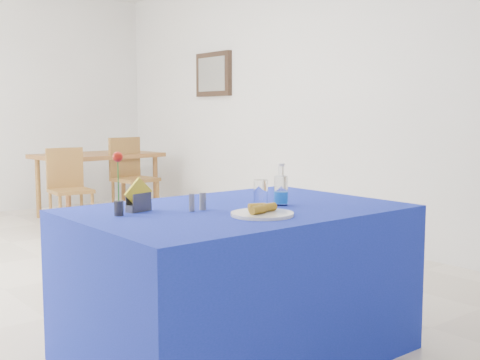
# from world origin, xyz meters

# --- Properties ---
(floor) EXTENTS (7.00, 7.00, 0.00)m
(floor) POSITION_xyz_m (0.00, 0.00, 0.00)
(floor) COLOR beige
(floor) RESTS_ON ground
(room_shell) EXTENTS (7.00, 7.00, 7.00)m
(room_shell) POSITION_xyz_m (0.00, 0.00, 1.75)
(room_shell) COLOR silver
(room_shell) RESTS_ON ground
(picture_frame) EXTENTS (0.06, 0.64, 0.52)m
(picture_frame) POSITION_xyz_m (2.47, 1.60, 1.70)
(picture_frame) COLOR black
(picture_frame) RESTS_ON room_shell
(picture_art) EXTENTS (0.02, 0.52, 0.40)m
(picture_art) POSITION_xyz_m (2.44, 1.60, 1.70)
(picture_art) COLOR #998C66
(picture_art) RESTS_ON room_shell
(plate) EXTENTS (0.29, 0.29, 0.01)m
(plate) POSITION_xyz_m (-0.05, -2.19, 0.77)
(plate) COLOR silver
(plate) RESTS_ON blue_table
(drinking_glass) EXTENTS (0.07, 0.07, 0.13)m
(drinking_glass) POSITION_xyz_m (0.16, -1.93, 0.82)
(drinking_glass) COLOR white
(drinking_glass) RESTS_ON blue_table
(salt_shaker) EXTENTS (0.03, 0.03, 0.08)m
(salt_shaker) POSITION_xyz_m (-0.23, -1.88, 0.80)
(salt_shaker) COLOR slate
(salt_shaker) RESTS_ON blue_table
(pepper_shaker) EXTENTS (0.03, 0.03, 0.08)m
(pepper_shaker) POSITION_xyz_m (-0.17, -1.88, 0.80)
(pepper_shaker) COLOR slate
(pepper_shaker) RESTS_ON blue_table
(blue_table) EXTENTS (1.60, 1.10, 0.76)m
(blue_table) POSITION_xyz_m (0.01, -1.93, 0.38)
(blue_table) COLOR #102597
(blue_table) RESTS_ON floor
(water_bottle) EXTENTS (0.07, 0.07, 0.21)m
(water_bottle) POSITION_xyz_m (0.24, -2.00, 0.83)
(water_bottle) COLOR silver
(water_bottle) RESTS_ON blue_table
(napkin_holder) EXTENTS (0.15, 0.08, 0.16)m
(napkin_holder) POSITION_xyz_m (-0.43, -1.72, 0.81)
(napkin_holder) COLOR #3B3B40
(napkin_holder) RESTS_ON blue_table
(rose_vase) EXTENTS (0.05, 0.05, 0.30)m
(rose_vase) POSITION_xyz_m (-0.57, -1.77, 0.90)
(rose_vase) COLOR #232428
(rose_vase) RESTS_ON blue_table
(oak_table) EXTENTS (1.48, 1.04, 0.76)m
(oak_table) POSITION_xyz_m (1.37, 2.48, 0.68)
(oak_table) COLOR #99582C
(oak_table) RESTS_ON floor
(chair_bg_left) EXTENTS (0.42, 0.42, 0.87)m
(chair_bg_left) POSITION_xyz_m (0.68, 1.75, 0.50)
(chair_bg_left) COLOR brown
(chair_bg_left) RESTS_ON floor
(chair_bg_right) EXTENTS (0.48, 0.48, 0.96)m
(chair_bg_right) POSITION_xyz_m (1.55, 1.99, 0.55)
(chair_bg_right) COLOR brown
(chair_bg_right) RESTS_ON floor
(banana_pieces) EXTENTS (0.17, 0.12, 0.04)m
(banana_pieces) POSITION_xyz_m (-0.05, -2.18, 0.79)
(banana_pieces) COLOR gold
(banana_pieces) RESTS_ON plate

